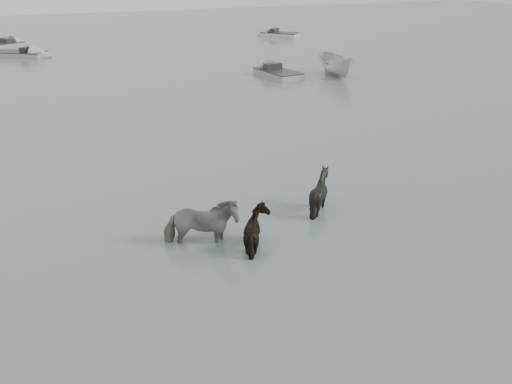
% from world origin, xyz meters
% --- Properties ---
extents(ground, '(140.00, 140.00, 0.00)m').
position_xyz_m(ground, '(0.00, 0.00, 0.00)').
color(ground, slate).
rests_on(ground, ground).
extents(pony_pinto, '(2.18, 1.51, 1.68)m').
position_xyz_m(pony_pinto, '(-1.80, -0.47, 0.84)').
color(pony_pinto, black).
rests_on(pony_pinto, ground).
extents(pony_dark, '(1.17, 1.36, 1.36)m').
position_xyz_m(pony_dark, '(-0.43, -1.17, 0.68)').
color(pony_dark, black).
rests_on(pony_dark, ground).
extents(pony_black, '(1.43, 1.30, 1.45)m').
position_xyz_m(pony_black, '(2.14, 0.26, 0.72)').
color(pony_black, black).
rests_on(pony_black, ground).
extents(boat_small, '(1.94, 4.11, 1.53)m').
position_xyz_m(boat_small, '(13.38, 18.05, 0.77)').
color(boat_small, '#B7B8B3').
rests_on(boat_small, ground).
extents(skiff_port, '(2.20, 5.09, 0.75)m').
position_xyz_m(skiff_port, '(9.83, 19.26, 0.38)').
color(skiff_port, gray).
rests_on(skiff_port, ground).
extents(skiff_mid, '(5.57, 4.48, 0.75)m').
position_xyz_m(skiff_mid, '(-4.87, 34.19, 0.38)').
color(skiff_mid, '#9D9F9D').
rests_on(skiff_mid, ground).
extents(skiff_star, '(4.43, 4.73, 0.75)m').
position_xyz_m(skiff_star, '(18.50, 36.95, 0.38)').
color(skiff_star, silver).
rests_on(skiff_star, ground).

